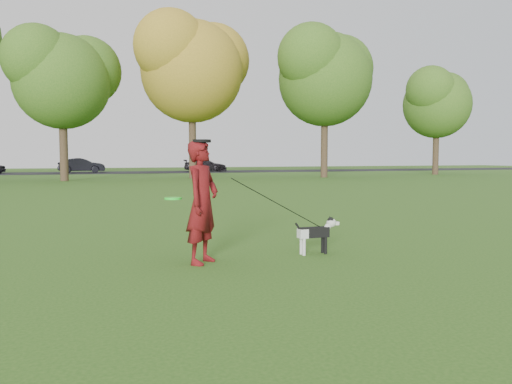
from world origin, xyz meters
name	(u,v)px	position (x,y,z in m)	size (l,w,h in m)	color
ground	(298,260)	(0.00, 0.00, 0.00)	(120.00, 120.00, 0.00)	#285116
road	(118,173)	(0.00, 40.00, 0.01)	(120.00, 7.00, 0.02)	black
man	(202,202)	(-1.33, 0.25, 0.85)	(0.62, 0.41, 1.69)	#510B0B
dog	(317,231)	(0.45, 0.33, 0.34)	(0.74, 0.15, 0.57)	black
car_mid	(82,165)	(-3.07, 40.00, 0.67)	(1.37, 3.92, 1.29)	black
car_right	(205,165)	(8.03, 40.00, 0.61)	(1.66, 4.08, 1.18)	black
man_held_items	(277,204)	(-0.22, 0.26, 0.79)	(2.41, 0.31, 1.32)	#1EEF29
tree_row	(106,60)	(-1.43, 26.07, 7.41)	(51.74, 8.86, 12.01)	#38281C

